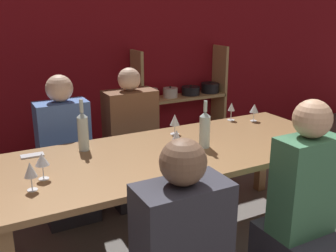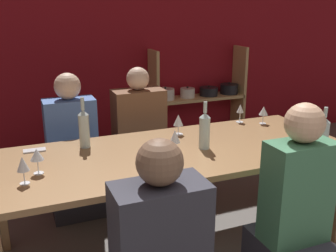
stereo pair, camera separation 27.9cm
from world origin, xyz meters
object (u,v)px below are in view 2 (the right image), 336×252
Objects in this scene: wine_glass_empty_a at (264,111)px; person_far_b at (73,162)px; wine_glass_empty_b at (175,137)px; wine_bottle_green at (84,128)px; person_near_b at (293,234)px; cell_phone at (35,150)px; person_far_a at (140,152)px; dining_table at (173,161)px; shelf_unit at (200,112)px; wine_glass_red_a at (23,165)px; wine_glass_white_b at (178,121)px; wine_glass_white_a at (37,155)px; wine_bottle_amber at (323,133)px; wine_glass_red_b at (240,109)px; wine_bottle_dark at (205,130)px.

person_far_b reaches higher than wine_glass_empty_a.
wine_glass_empty_a is 0.98× the size of wine_glass_empty_b.
person_near_b reaches higher than wine_bottle_green.
cell_phone is 0.13× the size of person_far_a.
dining_table is at bearing -21.26° from cell_phone.
wine_bottle_green is 0.30× the size of person_far_a.
shelf_unit is 8.13× the size of wine_glass_empty_a.
wine_glass_red_a reaches higher than wine_glass_white_b.
dining_table is 0.93m from person_near_b.
wine_glass_white_a is at bearing -134.07° from wine_bottle_green.
wine_glass_empty_a is (-0.00, 0.69, -0.01)m from wine_bottle_amber.
wine_glass_empty_b is 0.98m from cell_phone.
wine_glass_red_b is (1.71, 0.48, -0.00)m from wine_glass_white_a.
wine_glass_white_a is 1.03m from person_far_b.
shelf_unit reaches higher than cell_phone.
wine_glass_red_b is at bearing 151.06° from person_far_a.
wine_bottle_amber is 1.03m from wine_glass_empty_b.
cell_phone reaches higher than dining_table.
cell_phone is (-0.90, 0.37, -0.10)m from wine_glass_empty_b.
wine_bottle_amber reaches higher than wine_glass_white_b.
wine_glass_white_b is 1.07× the size of cell_phone.
person_far_a reaches higher than wine_glass_white_a.
shelf_unit is at bearing 74.63° from person_near_b.
wine_glass_red_a is (-1.96, 0.20, -0.01)m from wine_bottle_amber.
wine_glass_white_b is (-0.79, 0.01, -0.00)m from wine_glass_empty_a.
shelf_unit is at bearing -138.41° from person_far_a.
person_far_a is 1.01× the size of person_far_b.
wine_glass_white_a is at bearing -161.03° from wine_glass_white_b.
wine_bottle_green is 0.30× the size of person_far_b.
shelf_unit reaches higher than wine_bottle_amber.
person_near_b reaches higher than person_far_b.
person_far_a reaches higher than wine_glass_red_a.
wine_glass_empty_a is (0.96, 0.31, 0.19)m from dining_table.
wine_bottle_green is 0.73m from wine_glass_white_b.
wine_bottle_amber is 1.88× the size of wine_glass_red_a.
shelf_unit is 1.00× the size of person_near_b.
wine_glass_empty_b is 0.13× the size of person_near_b.
person_far_b is at bearing 163.99° from wine_glass_red_b.
person_near_b reaches higher than wine_glass_red_a.
wine_glass_white_b reaches higher than wine_glass_red_b.
wine_glass_white_a is 1.05× the size of cell_phone.
wine_glass_empty_a is at bearing 25.33° from wine_bottle_dark.
wine_glass_white_a is 0.13× the size of person_far_a.
wine_bottle_amber is 1.91× the size of wine_glass_white_b.
person_far_a reaches higher than cell_phone.
wine_bottle_amber reaches higher than dining_table.
wine_glass_white_a is (-1.87, -0.37, 0.01)m from wine_glass_empty_a.
wine_glass_red_b is (-0.34, -1.42, 0.41)m from shelf_unit.
dining_table is 2.08× the size of person_far_b.
dining_table is 0.93m from wine_glass_red_b.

